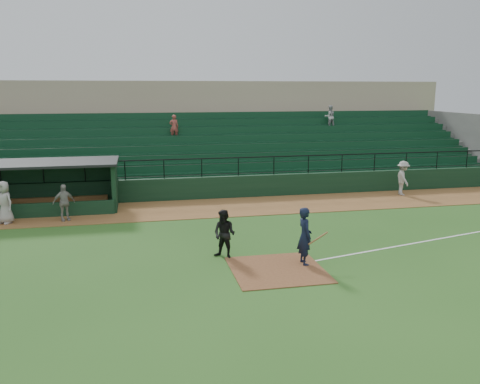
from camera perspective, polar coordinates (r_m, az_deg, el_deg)
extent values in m
plane|color=#29571C|center=(17.38, 3.42, -7.83)|extent=(90.00, 90.00, 0.00)
cube|color=brown|center=(24.87, -1.42, -1.75)|extent=(40.00, 4.00, 0.03)
cube|color=brown|center=(16.47, 4.34, -8.91)|extent=(3.00, 3.00, 0.03)
cube|color=white|center=(21.80, 23.35, -4.71)|extent=(17.49, 4.44, 0.01)
cube|color=black|center=(26.86, -2.28, 0.54)|extent=(36.00, 0.35, 1.20)
cylinder|color=black|center=(26.60, -2.31, 3.92)|extent=(36.00, 0.06, 0.06)
cube|color=#60615C|center=(31.45, -3.79, 4.39)|extent=(36.00, 9.00, 3.60)
cube|color=#0F3820|center=(30.90, -3.67, 5.10)|extent=(34.56, 8.00, 4.05)
cube|color=#60615C|center=(38.35, 23.99, 5.18)|extent=(0.35, 9.50, 4.20)
cube|color=tan|center=(37.73, -5.23, 7.73)|extent=(38.00, 3.00, 6.40)
cube|color=#60615C|center=(35.72, -4.87, 8.31)|extent=(36.00, 2.00, 0.20)
imported|color=#A9A9A9|center=(35.32, 10.31, 8.52)|extent=(0.77, 0.60, 1.58)
imported|color=#9D4239|center=(31.86, -7.60, 7.43)|extent=(0.56, 0.37, 1.55)
cube|color=black|center=(27.14, -23.11, 0.89)|extent=(8.50, 0.20, 2.30)
cube|color=black|center=(25.35, -14.22, 0.77)|extent=(0.20, 2.60, 2.30)
cube|color=black|center=(25.70, -23.87, 3.01)|extent=(8.90, 3.20, 0.12)
cube|color=olive|center=(26.93, -23.12, -1.14)|extent=(7.65, 0.40, 0.50)
cube|color=black|center=(24.76, -24.11, -2.05)|extent=(8.50, 0.12, 0.70)
imported|color=black|center=(16.79, 7.47, -5.06)|extent=(0.50, 0.74, 1.98)
cylinder|color=olive|center=(16.76, 8.98, -5.29)|extent=(0.79, 0.34, 0.35)
imported|color=black|center=(17.34, -1.80, -4.87)|extent=(1.06, 1.03, 1.72)
imported|color=#A19C96|center=(28.94, 18.25, 1.54)|extent=(0.89, 1.33, 1.91)
imported|color=gray|center=(23.45, -19.63, -1.15)|extent=(1.05, 0.76, 1.66)
imported|color=#A59F9A|center=(23.96, -25.52, -1.08)|extent=(1.10, 1.02, 1.89)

